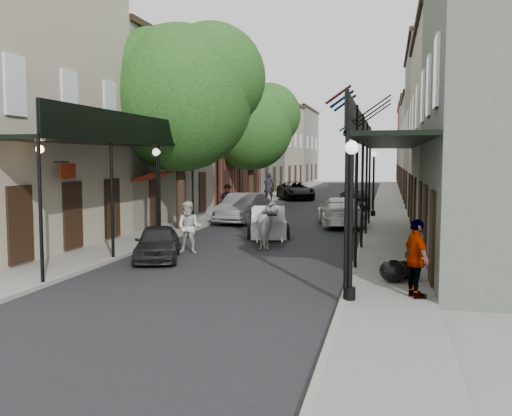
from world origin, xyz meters
The scene contains 24 objects.
ground centered at (0.00, 0.00, 0.00)m, with size 140.00×140.00×0.00m, color gray.
road centered at (0.00, 20.00, 0.01)m, with size 8.00×90.00×0.01m, color black.
sidewalk_left centered at (-5.00, 20.00, 0.06)m, with size 2.20×90.00×0.12m, color gray.
sidewalk_right centered at (5.00, 20.00, 0.06)m, with size 2.20×90.00×0.12m, color gray.
building_row_left centered at (-8.60, 30.00, 5.25)m, with size 5.00×80.00×10.50m, color #9E947E.
building_row_right centered at (8.60, 30.00, 5.25)m, with size 5.00×80.00×10.50m, color slate.
gallery_left centered at (-4.79, 6.98, 4.05)m, with size 2.20×18.05×4.88m.
gallery_right centered at (4.79, 6.98, 4.05)m, with size 2.20×18.05×4.88m.
tree_near centered at (-4.20, 10.18, 6.49)m, with size 7.31×6.80×9.63m.
tree_far centered at (-4.25, 24.18, 5.84)m, with size 6.45×6.00×8.61m.
lamppost_right_near centered at (4.10, -2.00, 2.05)m, with size 0.32×0.32×3.71m.
lamppost_left centered at (-4.10, 6.00, 2.05)m, with size 0.32×0.32×3.71m.
lamppost_right_far centered at (4.10, 18.00, 2.05)m, with size 0.32×0.32×3.71m.
horse centered at (0.51, 6.00, 0.85)m, with size 0.92×2.02×1.71m, color beige.
carriage centered at (-0.08, 8.60, 1.11)m, with size 2.07×2.77×2.86m.
pedestrian_walking centered at (-2.00, 3.94, 0.94)m, with size 0.92×0.71×1.89m, color beige.
pedestrian_sidewalk_left centered at (-5.41, 20.85, 0.92)m, with size 1.03×0.59×1.60m, color gray.
pedestrian_sidewalk_right centered at (5.62, -1.45, 1.06)m, with size 1.10×0.46×1.88m, color gray.
car_left_near centered at (-2.60, 2.46, 0.59)m, with size 1.40×3.48×1.19m, color black.
car_left_mid centered at (-2.60, 14.00, 0.78)m, with size 1.66×4.75×1.57m, color gray.
car_left_far centered at (-2.60, 31.55, 0.75)m, with size 2.48×5.38×1.49m, color black.
car_right_near centered at (2.60, 13.54, 0.74)m, with size 2.07×5.10×1.48m, color silver.
car_right_far centered at (2.60, 24.20, 0.73)m, with size 1.72×4.27×1.46m, color black.
trash_bags centered at (5.22, 0.35, 0.40)m, with size 0.97×1.12×0.61m.
Camera 1 is at (4.94, -15.28, 3.43)m, focal length 40.00 mm.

